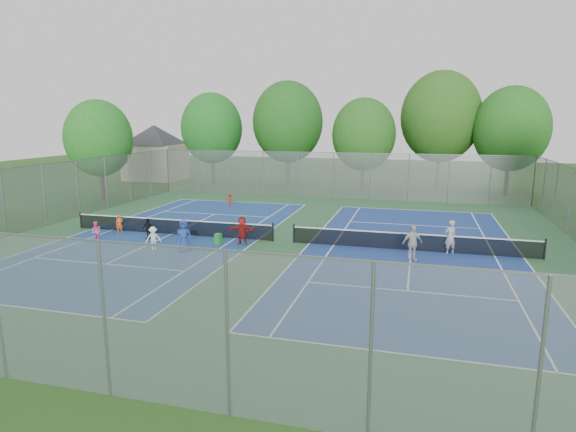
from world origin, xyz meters
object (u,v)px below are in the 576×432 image
(ball_crate, at_px, (194,232))
(ball_hopper, at_px, (218,239))
(net_left, at_px, (171,227))
(net_right, at_px, (411,242))
(instructor, at_px, (450,237))

(ball_crate, distance_m, ball_hopper, 3.18)
(net_left, height_order, net_right, same)
(ball_crate, height_order, ball_hopper, ball_hopper)
(net_right, height_order, ball_crate, net_right)
(ball_hopper, bearing_deg, net_right, 8.70)
(net_right, distance_m, ball_crate, 12.76)
(net_left, bearing_deg, ball_crate, 18.92)
(ball_hopper, bearing_deg, net_left, 157.01)
(instructor, bearing_deg, net_right, -34.03)
(net_right, relative_size, ball_crate, 40.92)
(ball_crate, bearing_deg, instructor, -2.14)
(ball_crate, bearing_deg, ball_hopper, -39.16)
(ball_crate, distance_m, instructor, 14.71)
(net_right, relative_size, instructor, 7.28)
(net_left, xyz_separation_m, ball_crate, (1.25, 0.43, -0.32))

